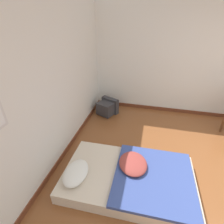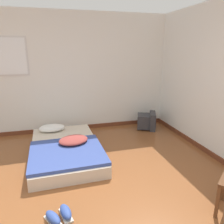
# 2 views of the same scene
# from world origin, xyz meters

# --- Properties ---
(wall_back) EXTENTS (7.23, 0.08, 2.60)m
(wall_back) POSITION_xyz_m (-0.02, 2.96, 1.29)
(wall_back) COLOR white
(wall_back) RESTS_ON ground_plane
(wall_right) EXTENTS (0.08, 8.26, 2.60)m
(wall_right) POSITION_xyz_m (2.45, 0.00, 1.29)
(wall_right) COLOR white
(wall_right) RESTS_ON ground_plane
(mattress_bed) EXTENTS (1.19, 1.96, 0.34)m
(mattress_bed) POSITION_xyz_m (-0.06, 1.67, 0.13)
(mattress_bed) COLOR beige
(mattress_bed) RESTS_ON ground_plane
(crt_tv) EXTENTS (0.54, 0.55, 0.39)m
(crt_tv) POSITION_xyz_m (1.90, 2.53, 0.19)
(crt_tv) COLOR #333338
(crt_tv) RESTS_ON ground_plane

